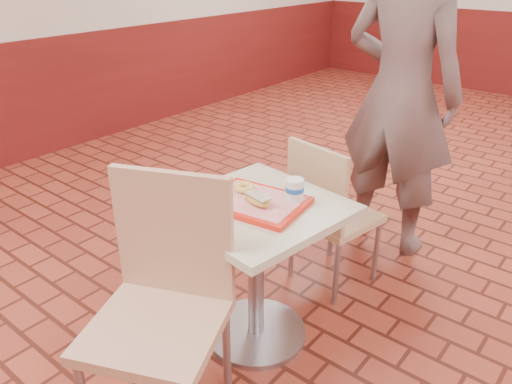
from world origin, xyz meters
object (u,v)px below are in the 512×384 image
Objects in this scene: main_table at (256,251)px; paper_cup at (295,190)px; chair_main_back at (328,209)px; long_john_donut at (257,200)px; serving_tray at (256,202)px; chair_main_front at (164,295)px; ring_donut at (244,187)px; customer at (400,94)px.

paper_cup reaches higher than main_table.
chair_main_back reaches higher than long_john_donut.
serving_tray is at bearing 0.00° from main_table.
ring_donut is (-0.10, 0.57, 0.19)m from chair_main_front.
chair_main_front reaches higher than chair_main_back.
paper_cup is at bearing 92.72° from customer.
chair_main_front is 2.46× the size of serving_tray.
long_john_donut reaches higher than main_table.
long_john_donut is at bearing -42.52° from main_table.
serving_tray is (0.00, 0.00, 0.24)m from main_table.
long_john_donut is (0.13, -0.06, 0.01)m from ring_donut.
serving_tray is (-0.00, 0.53, 0.16)m from chair_main_front.
long_john_donut is (0.03, -0.03, 0.27)m from main_table.
main_table is 0.85× the size of chair_main_back.
main_table is 0.34m from paper_cup.
customer is 20.36× the size of ring_donut.
serving_tray is at bearing -21.22° from ring_donut.
customer is (0.04, 0.64, 0.48)m from chair_main_back.
long_john_donut is 1.52× the size of paper_cup.
chair_main_front is at bearing 99.29° from chair_main_back.
customer is 1.22m from serving_tray.
serving_tray is 0.17m from paper_cup.
customer is 4.75× the size of serving_tray.
main_table is 7.28× the size of paper_cup.
paper_cup is (0.13, 0.10, 0.06)m from serving_tray.
chair_main_front is 0.61m from ring_donut.
serving_tray is at bearing 137.48° from long_john_donut.
chair_main_back is 2.08× the size of serving_tray.
serving_tray is (-0.07, -1.20, -0.23)m from customer.
customer is at bearing 93.18° from paper_cup.
ring_donut is at bearing 81.53° from customer.
chair_main_back is 8.60× the size of paper_cup.
chair_main_back is 0.57m from paper_cup.
chair_main_front is 6.71× the size of long_john_donut.
chair_main_front reaches higher than long_john_donut.
paper_cup is (0.06, -1.10, -0.17)m from customer.
ring_donut is at bearing 76.14° from chair_main_front.
serving_tray reaches higher than main_table.
customer is at bearing -83.35° from chair_main_back.
paper_cup is at bearing 51.69° from long_john_donut.
long_john_donut is (-0.04, -1.22, -0.20)m from customer.
customer is 12.93× the size of long_john_donut.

